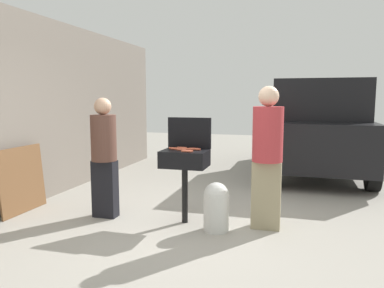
{
  "coord_description": "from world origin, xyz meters",
  "views": [
    {
      "loc": [
        1.36,
        -4.39,
        1.67
      ],
      "look_at": [
        -0.09,
        0.73,
        1.0
      ],
      "focal_mm": 34.72,
      "sensor_mm": 36.0,
      "label": 1
    }
  ],
  "objects_px": {
    "hot_dog_8": "(182,150)",
    "hot_dog_3": "(194,149)",
    "hot_dog_1": "(187,149)",
    "hot_dog_2": "(186,151)",
    "hot_dog_4": "(188,151)",
    "hot_dog_7": "(195,149)",
    "hot_dog_6": "(174,148)",
    "hot_dog_9": "(176,149)",
    "hot_dog_0": "(185,149)",
    "bbq_grill": "(185,161)",
    "person_left": "(104,153)",
    "parked_minivan": "(318,127)",
    "propane_tank": "(216,206)",
    "person_right": "(267,152)",
    "leaning_board": "(22,180)",
    "hot_dog_5": "(182,148)"
  },
  "relations": [
    {
      "from": "hot_dog_3",
      "to": "hot_dog_7",
      "type": "height_order",
      "value": "same"
    },
    {
      "from": "hot_dog_0",
      "to": "parked_minivan",
      "type": "distance_m",
      "value": 4.38
    },
    {
      "from": "person_right",
      "to": "hot_dog_2",
      "type": "bearing_deg",
      "value": 4.97
    },
    {
      "from": "hot_dog_3",
      "to": "hot_dog_5",
      "type": "distance_m",
      "value": 0.18
    },
    {
      "from": "hot_dog_2",
      "to": "hot_dog_8",
      "type": "bearing_deg",
      "value": 129.95
    },
    {
      "from": "hot_dog_0",
      "to": "hot_dog_2",
      "type": "distance_m",
      "value": 0.23
    },
    {
      "from": "hot_dog_3",
      "to": "hot_dog_6",
      "type": "relative_size",
      "value": 1.0
    },
    {
      "from": "hot_dog_4",
      "to": "hot_dog_2",
      "type": "bearing_deg",
      "value": -105.65
    },
    {
      "from": "hot_dog_6",
      "to": "hot_dog_9",
      "type": "relative_size",
      "value": 1.0
    },
    {
      "from": "hot_dog_8",
      "to": "propane_tank",
      "type": "xyz_separation_m",
      "value": [
        0.49,
        -0.14,
        -0.67
      ]
    },
    {
      "from": "propane_tank",
      "to": "person_right",
      "type": "height_order",
      "value": "person_right"
    },
    {
      "from": "hot_dog_2",
      "to": "hot_dog_4",
      "type": "relative_size",
      "value": 1.0
    },
    {
      "from": "hot_dog_7",
      "to": "hot_dog_9",
      "type": "bearing_deg",
      "value": -173.3
    },
    {
      "from": "hot_dog_1",
      "to": "hot_dog_3",
      "type": "bearing_deg",
      "value": 49.76
    },
    {
      "from": "bbq_grill",
      "to": "hot_dog_3",
      "type": "height_order",
      "value": "hot_dog_3"
    },
    {
      "from": "hot_dog_0",
      "to": "hot_dog_5",
      "type": "xyz_separation_m",
      "value": [
        -0.06,
        0.09,
        0.0
      ]
    },
    {
      "from": "hot_dog_9",
      "to": "leaning_board",
      "type": "relative_size",
      "value": 0.14
    },
    {
      "from": "hot_dog_0",
      "to": "propane_tank",
      "type": "distance_m",
      "value": 0.86
    },
    {
      "from": "hot_dog_2",
      "to": "hot_dog_4",
      "type": "distance_m",
      "value": 0.04
    },
    {
      "from": "hot_dog_7",
      "to": "leaning_board",
      "type": "xyz_separation_m",
      "value": [
        -2.55,
        -0.25,
        -0.51
      ]
    },
    {
      "from": "bbq_grill",
      "to": "person_left",
      "type": "xyz_separation_m",
      "value": [
        -1.14,
        -0.07,
        0.07
      ]
    },
    {
      "from": "hot_dog_4",
      "to": "hot_dog_6",
      "type": "relative_size",
      "value": 1.0
    },
    {
      "from": "hot_dog_3",
      "to": "person_left",
      "type": "bearing_deg",
      "value": -172.73
    },
    {
      "from": "bbq_grill",
      "to": "parked_minivan",
      "type": "bearing_deg",
      "value": 65.23
    },
    {
      "from": "hot_dog_1",
      "to": "parked_minivan",
      "type": "distance_m",
      "value": 4.4
    },
    {
      "from": "hot_dog_8",
      "to": "person_left",
      "type": "height_order",
      "value": "person_left"
    },
    {
      "from": "hot_dog_1",
      "to": "hot_dog_8",
      "type": "distance_m",
      "value": 0.08
    },
    {
      "from": "hot_dog_1",
      "to": "hot_dog_4",
      "type": "height_order",
      "value": "same"
    },
    {
      "from": "hot_dog_1",
      "to": "hot_dog_4",
      "type": "relative_size",
      "value": 1.0
    },
    {
      "from": "hot_dog_8",
      "to": "propane_tank",
      "type": "bearing_deg",
      "value": -15.63
    },
    {
      "from": "hot_dog_7",
      "to": "hot_dog_1",
      "type": "bearing_deg",
      "value": -160.86
    },
    {
      "from": "hot_dog_4",
      "to": "hot_dog_8",
      "type": "xyz_separation_m",
      "value": [
        -0.11,
        0.08,
        0.0
      ]
    },
    {
      "from": "hot_dog_3",
      "to": "propane_tank",
      "type": "relative_size",
      "value": 0.21
    },
    {
      "from": "hot_dog_7",
      "to": "leaning_board",
      "type": "relative_size",
      "value": 0.14
    },
    {
      "from": "hot_dog_7",
      "to": "leaning_board",
      "type": "distance_m",
      "value": 2.61
    },
    {
      "from": "hot_dog_5",
      "to": "parked_minivan",
      "type": "xyz_separation_m",
      "value": [
        1.93,
        3.88,
        0.03
      ]
    },
    {
      "from": "propane_tank",
      "to": "person_right",
      "type": "xyz_separation_m",
      "value": [
        0.59,
        0.26,
        0.66
      ]
    },
    {
      "from": "hot_dog_2",
      "to": "hot_dog_7",
      "type": "xyz_separation_m",
      "value": [
        0.06,
        0.21,
        0.0
      ]
    },
    {
      "from": "hot_dog_6",
      "to": "hot_dog_0",
      "type": "bearing_deg",
      "value": -4.97
    },
    {
      "from": "hot_dog_6",
      "to": "bbq_grill",
      "type": "bearing_deg",
      "value": -19.28
    },
    {
      "from": "hot_dog_3",
      "to": "hot_dog_7",
      "type": "distance_m",
      "value": 0.06
    },
    {
      "from": "hot_dog_6",
      "to": "person_right",
      "type": "bearing_deg",
      "value": 0.65
    },
    {
      "from": "hot_dog_2",
      "to": "hot_dog_9",
      "type": "bearing_deg",
      "value": 138.1
    },
    {
      "from": "hot_dog_1",
      "to": "hot_dog_9",
      "type": "xyz_separation_m",
      "value": [
        -0.15,
        0.01,
        0.0
      ]
    },
    {
      "from": "hot_dog_6",
      "to": "hot_dog_9",
      "type": "bearing_deg",
      "value": -42.97
    },
    {
      "from": "bbq_grill",
      "to": "person_left",
      "type": "relative_size",
      "value": 0.59
    },
    {
      "from": "hot_dog_0",
      "to": "hot_dog_2",
      "type": "bearing_deg",
      "value": -67.28
    },
    {
      "from": "hot_dog_6",
      "to": "hot_dog_1",
      "type": "bearing_deg",
      "value": -14.62
    },
    {
      "from": "bbq_grill",
      "to": "person_left",
      "type": "distance_m",
      "value": 1.15
    },
    {
      "from": "hot_dog_8",
      "to": "hot_dog_3",
      "type": "bearing_deg",
      "value": 48.09
    }
  ]
}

